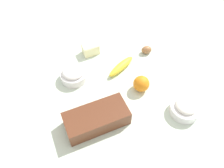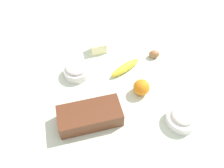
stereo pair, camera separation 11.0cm
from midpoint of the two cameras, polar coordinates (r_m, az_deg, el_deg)
ground_plane at (r=1.14m, az=2.76°, el=-1.75°), size 2.40×2.40×0.02m
loaf_pan at (r=0.99m, az=-2.56°, el=-8.39°), size 0.28×0.13×0.08m
flour_bowl at (r=1.06m, az=20.49°, el=-8.39°), size 0.14×0.14×0.07m
sugar_bowl at (r=1.17m, az=-6.45°, el=3.52°), size 0.14×0.14×0.07m
banana at (r=1.20m, az=6.04°, el=4.06°), size 0.19×0.12×0.04m
orange_fruit at (r=1.10m, az=10.44°, el=-1.04°), size 0.08×0.08×0.08m
butter_block at (r=1.30m, az=-1.13°, el=9.38°), size 0.09×0.07×0.06m
egg_near_butter at (r=1.30m, az=13.23°, el=7.40°), size 0.07×0.06×0.04m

